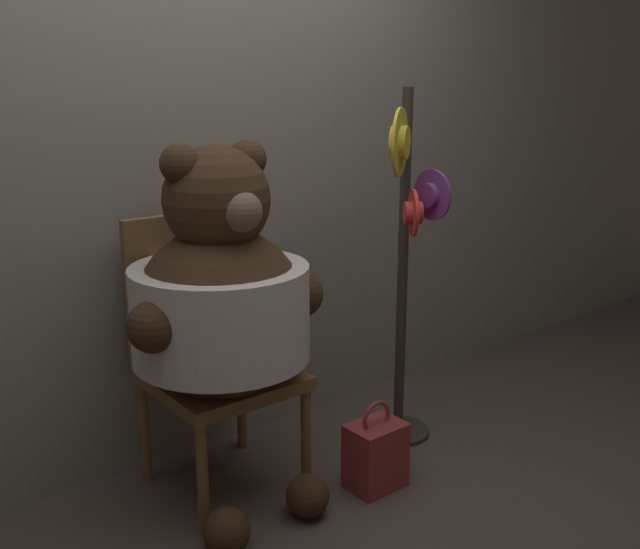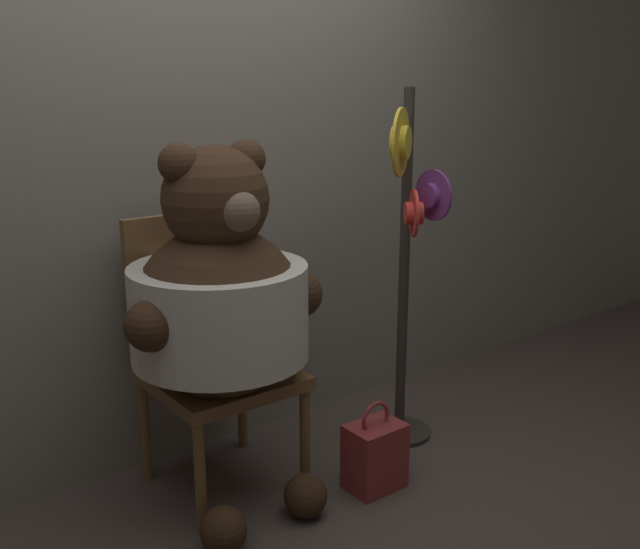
% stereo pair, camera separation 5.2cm
% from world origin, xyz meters
% --- Properties ---
extents(ground_plane, '(14.00, 14.00, 0.00)m').
position_xyz_m(ground_plane, '(0.00, 0.00, 0.00)').
color(ground_plane, '#4C423D').
extents(wall_back, '(8.00, 0.10, 2.55)m').
position_xyz_m(wall_back, '(0.00, 0.56, 1.27)').
color(wall_back, gray).
rests_on(wall_back, ground_plane).
extents(chair, '(0.50, 0.51, 1.05)m').
position_xyz_m(chair, '(-0.09, 0.26, 0.55)').
color(chair, brown).
rests_on(chair, ground_plane).
extents(teddy_bear, '(0.76, 0.67, 1.34)m').
position_xyz_m(teddy_bear, '(-0.13, 0.08, 0.78)').
color(teddy_bear, '#3D2819').
rests_on(teddy_bear, ground_plane).
extents(hat_display_rack, '(0.37, 0.40, 1.51)m').
position_xyz_m(hat_display_rack, '(0.71, 0.01, 0.82)').
color(hat_display_rack, '#332D28').
rests_on(hat_display_rack, ground_plane).
extents(handbag_on_ground, '(0.22, 0.16, 0.36)m').
position_xyz_m(handbag_on_ground, '(0.37, -0.19, 0.14)').
color(handbag_on_ground, maroon).
rests_on(handbag_on_ground, ground_plane).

